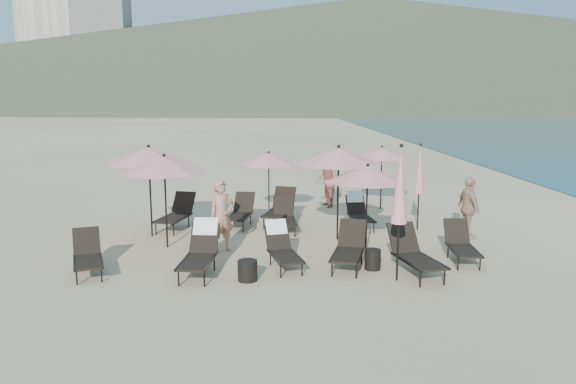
{
  "coord_description": "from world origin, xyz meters",
  "views": [
    {
      "loc": [
        -1.66,
        -11.82,
        3.82
      ],
      "look_at": [
        -0.9,
        3.5,
        1.1
      ],
      "focal_mm": 35.0,
      "sensor_mm": 36.0,
      "label": 1
    }
  ],
  "objects_px": {
    "lounger_4": "(414,253)",
    "umbrella_closed_1": "(420,170)",
    "lounger_7": "(240,212)",
    "lounger_10": "(359,211)",
    "umbrella_open_1": "(338,156)",
    "umbrella_closed_0": "(400,186)",
    "umbrella_open_0": "(164,165)",
    "umbrella_open_5": "(149,155)",
    "lounger_9": "(280,208)",
    "lounger_8": "(284,216)",
    "beachgoer_c": "(469,208)",
    "lounger_2": "(282,247)",
    "lounger_3": "(349,248)",
    "umbrella_open_4": "(382,153)",
    "beachgoer_a": "(222,216)",
    "beachgoer_b": "(326,181)",
    "lounger_5": "(461,244)",
    "side_table_1": "(373,259)",
    "side_table_0": "(248,270)",
    "lounger_1": "(200,250)",
    "umbrella_open_2": "(367,174)",
    "umbrella_open_3": "(269,159)",
    "lounger_6": "(176,213)"
  },
  "relations": [
    {
      "from": "umbrella_open_0",
      "to": "umbrella_open_1",
      "type": "relative_size",
      "value": 0.94
    },
    {
      "from": "umbrella_closed_0",
      "to": "lounger_6",
      "type": "bearing_deg",
      "value": 137.53
    },
    {
      "from": "umbrella_closed_1",
      "to": "beachgoer_c",
      "type": "distance_m",
      "value": 1.69
    },
    {
      "from": "beachgoer_b",
      "to": "side_table_1",
      "type": "bearing_deg",
      "value": -15.76
    },
    {
      "from": "side_table_0",
      "to": "lounger_8",
      "type": "bearing_deg",
      "value": 77.41
    },
    {
      "from": "lounger_1",
      "to": "side_table_1",
      "type": "height_order",
      "value": "lounger_1"
    },
    {
      "from": "umbrella_closed_1",
      "to": "side_table_0",
      "type": "height_order",
      "value": "umbrella_closed_1"
    },
    {
      "from": "umbrella_open_2",
      "to": "side_table_0",
      "type": "distance_m",
      "value": 3.81
    },
    {
      "from": "lounger_2",
      "to": "lounger_3",
      "type": "bearing_deg",
      "value": -16.98
    },
    {
      "from": "beachgoer_a",
      "to": "umbrella_open_0",
      "type": "bearing_deg",
      "value": 132.2
    },
    {
      "from": "lounger_3",
      "to": "lounger_2",
      "type": "bearing_deg",
      "value": -168.04
    },
    {
      "from": "umbrella_closed_0",
      "to": "beachgoer_a",
      "type": "xyz_separation_m",
      "value": [
        -3.74,
        2.36,
        -1.09
      ]
    },
    {
      "from": "lounger_5",
      "to": "lounger_8",
      "type": "distance_m",
      "value": 5.0
    },
    {
      "from": "umbrella_open_1",
      "to": "umbrella_open_5",
      "type": "height_order",
      "value": "umbrella_open_1"
    },
    {
      "from": "lounger_4",
      "to": "umbrella_open_3",
      "type": "xyz_separation_m",
      "value": [
        -2.99,
        5.77,
        1.37
      ]
    },
    {
      "from": "lounger_3",
      "to": "side_table_1",
      "type": "xyz_separation_m",
      "value": [
        0.49,
        -0.2,
        -0.21
      ]
    },
    {
      "from": "side_table_1",
      "to": "side_table_0",
      "type": "bearing_deg",
      "value": -167.32
    },
    {
      "from": "lounger_7",
      "to": "umbrella_closed_1",
      "type": "bearing_deg",
      "value": 3.07
    },
    {
      "from": "umbrella_open_5",
      "to": "lounger_4",
      "type": "bearing_deg",
      "value": -29.99
    },
    {
      "from": "lounger_8",
      "to": "lounger_9",
      "type": "bearing_deg",
      "value": 94.84
    },
    {
      "from": "lounger_1",
      "to": "lounger_5",
      "type": "height_order",
      "value": "lounger_1"
    },
    {
      "from": "umbrella_closed_0",
      "to": "beachgoer_b",
      "type": "bearing_deg",
      "value": 94.25
    },
    {
      "from": "beachgoer_a",
      "to": "beachgoer_b",
      "type": "xyz_separation_m",
      "value": [
        3.17,
        5.29,
        0.02
      ]
    },
    {
      "from": "lounger_5",
      "to": "lounger_9",
      "type": "height_order",
      "value": "lounger_9"
    },
    {
      "from": "umbrella_open_2",
      "to": "umbrella_open_5",
      "type": "relative_size",
      "value": 0.88
    },
    {
      "from": "lounger_3",
      "to": "lounger_5",
      "type": "height_order",
      "value": "lounger_3"
    },
    {
      "from": "beachgoer_a",
      "to": "beachgoer_c",
      "type": "distance_m",
      "value": 6.5
    },
    {
      "from": "lounger_7",
      "to": "lounger_10",
      "type": "distance_m",
      "value": 3.43
    },
    {
      "from": "lounger_7",
      "to": "lounger_8",
      "type": "relative_size",
      "value": 1.07
    },
    {
      "from": "lounger_4",
      "to": "umbrella_open_1",
      "type": "relative_size",
      "value": 0.72
    },
    {
      "from": "beachgoer_b",
      "to": "lounger_3",
      "type": "bearing_deg",
      "value": -19.92
    },
    {
      "from": "lounger_2",
      "to": "umbrella_closed_1",
      "type": "xyz_separation_m",
      "value": [
        3.96,
        3.18,
        1.25
      ]
    },
    {
      "from": "lounger_2",
      "to": "umbrella_closed_0",
      "type": "distance_m",
      "value": 2.98
    },
    {
      "from": "lounger_3",
      "to": "umbrella_open_0",
      "type": "height_order",
      "value": "umbrella_open_0"
    },
    {
      "from": "side_table_0",
      "to": "umbrella_open_5",
      "type": "bearing_deg",
      "value": 124.91
    },
    {
      "from": "umbrella_open_0",
      "to": "umbrella_closed_0",
      "type": "bearing_deg",
      "value": -28.37
    },
    {
      "from": "lounger_7",
      "to": "beachgoer_c",
      "type": "distance_m",
      "value": 6.32
    },
    {
      "from": "umbrella_open_0",
      "to": "lounger_7",
      "type": "bearing_deg",
      "value": 51.51
    },
    {
      "from": "umbrella_open_0",
      "to": "umbrella_open_5",
      "type": "height_order",
      "value": "umbrella_open_5"
    },
    {
      "from": "umbrella_closed_0",
      "to": "lounger_9",
      "type": "bearing_deg",
      "value": 112.93
    },
    {
      "from": "lounger_2",
      "to": "side_table_0",
      "type": "relative_size",
      "value": 3.72
    },
    {
      "from": "lounger_2",
      "to": "umbrella_open_4",
      "type": "distance_m",
      "value": 7.21
    },
    {
      "from": "lounger_10",
      "to": "lounger_9",
      "type": "bearing_deg",
      "value": 162.44
    },
    {
      "from": "lounger_8",
      "to": "umbrella_open_4",
      "type": "distance_m",
      "value": 4.61
    },
    {
      "from": "lounger_7",
      "to": "lounger_10",
      "type": "xyz_separation_m",
      "value": [
        3.42,
        -0.25,
        0.03
      ]
    },
    {
      "from": "umbrella_closed_1",
      "to": "side_table_0",
      "type": "bearing_deg",
      "value": -138.83
    },
    {
      "from": "umbrella_open_1",
      "to": "umbrella_closed_0",
      "type": "bearing_deg",
      "value": -76.81
    },
    {
      "from": "side_table_1",
      "to": "beachgoer_c",
      "type": "height_order",
      "value": "beachgoer_c"
    },
    {
      "from": "lounger_4",
      "to": "umbrella_closed_1",
      "type": "relative_size",
      "value": 0.73
    },
    {
      "from": "lounger_4",
      "to": "side_table_1",
      "type": "relative_size",
      "value": 4.0
    }
  ]
}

